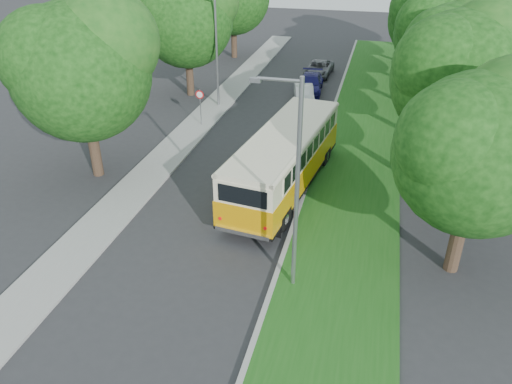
% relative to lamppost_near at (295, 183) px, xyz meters
% --- Properties ---
extents(ground, '(120.00, 120.00, 0.00)m').
position_rel_lamppost_near_xyz_m(ground, '(-4.21, 2.50, -4.37)').
color(ground, '#2C2C2F').
rests_on(ground, ground).
extents(curb, '(0.20, 70.00, 0.15)m').
position_rel_lamppost_near_xyz_m(curb, '(-0.61, 7.50, -4.29)').
color(curb, gray).
rests_on(curb, ground).
extents(grass_verge, '(4.50, 70.00, 0.13)m').
position_rel_lamppost_near_xyz_m(grass_verge, '(1.74, 7.50, -4.30)').
color(grass_verge, '#1C5216').
rests_on(grass_verge, ground).
extents(sidewalk, '(2.20, 70.00, 0.12)m').
position_rel_lamppost_near_xyz_m(sidewalk, '(-9.01, 7.50, -4.31)').
color(sidewalk, gray).
rests_on(sidewalk, ground).
extents(treeline, '(24.27, 41.91, 9.46)m').
position_rel_lamppost_near_xyz_m(treeline, '(-1.06, 20.49, 1.56)').
color(treeline, '#332319').
rests_on(treeline, ground).
extents(lamppost_near, '(1.71, 0.16, 8.00)m').
position_rel_lamppost_near_xyz_m(lamppost_near, '(0.00, 0.00, 0.00)').
color(lamppost_near, gray).
rests_on(lamppost_near, ground).
extents(lamppost_far, '(1.71, 0.16, 7.50)m').
position_rel_lamppost_near_xyz_m(lamppost_far, '(-8.91, 18.50, -0.25)').
color(lamppost_far, gray).
rests_on(lamppost_far, ground).
extents(warning_sign, '(0.56, 0.10, 2.50)m').
position_rel_lamppost_near_xyz_m(warning_sign, '(-8.71, 14.48, -2.66)').
color(warning_sign, gray).
rests_on(warning_sign, ground).
extents(vintage_bus, '(4.17, 11.00, 3.19)m').
position_rel_lamppost_near_xyz_m(vintage_bus, '(-1.71, 7.26, -2.78)').
color(vintage_bus, orange).
rests_on(vintage_bus, ground).
extents(car_silver, '(2.79, 4.58, 1.46)m').
position_rel_lamppost_near_xyz_m(car_silver, '(-1.33, 10.45, -3.64)').
color(car_silver, silver).
rests_on(car_silver, ground).
extents(car_white, '(2.14, 3.94, 1.23)m').
position_rel_lamppost_near_xyz_m(car_white, '(-2.93, 20.88, -3.75)').
color(car_white, silver).
rests_on(car_white, ground).
extents(car_blue, '(2.17, 4.77, 1.35)m').
position_rel_lamppost_near_xyz_m(car_blue, '(-2.86, 23.36, -3.69)').
color(car_blue, '#141354').
rests_on(car_blue, ground).
extents(car_grey, '(2.31, 4.57, 1.24)m').
position_rel_lamppost_near_xyz_m(car_grey, '(-2.83, 28.17, -3.75)').
color(car_grey, slate).
rests_on(car_grey, ground).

